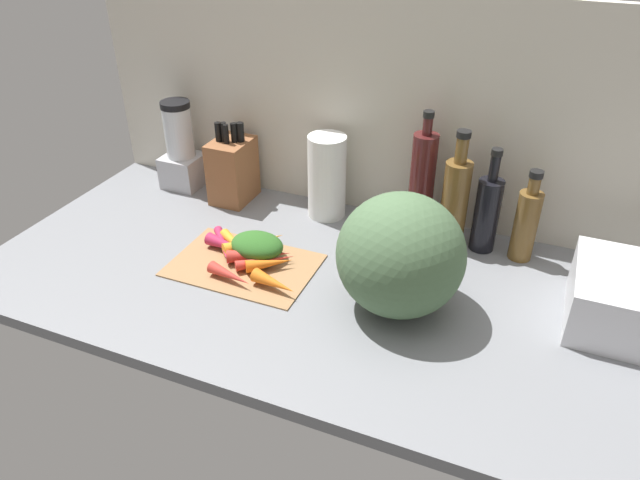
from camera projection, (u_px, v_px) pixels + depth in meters
ground_plane at (328, 285)px, 142.17cm from camera, size 170.00×80.00×3.00cm
wall_back at (383, 109)px, 155.49cm from camera, size 170.00×3.00×60.00cm
cutting_board at (244, 264)px, 146.20cm from camera, size 35.29×24.04×0.80cm
carrot_0 at (223, 246)px, 150.37cm from camera, size 12.75×14.74×2.32cm
carrot_1 at (269, 263)px, 143.06cm from camera, size 11.06×9.52×3.20cm
carrot_2 at (254, 243)px, 150.73cm from camera, size 13.22×14.67×3.57cm
carrot_3 at (260, 254)px, 146.34cm from camera, size 15.60×10.52×3.34cm
carrot_4 at (255, 254)px, 147.55cm from camera, size 13.10×8.79×2.20cm
carrot_5 at (265, 261)px, 144.39cm from camera, size 13.10×11.55×2.67cm
carrot_6 at (230, 275)px, 139.03cm from camera, size 12.37×5.61×3.07cm
carrot_7 at (240, 248)px, 149.21cm from camera, size 15.89×11.61×2.83cm
carrot_8 at (274, 283)px, 136.01cm from camera, size 12.06×5.88×3.48cm
carrot_9 at (230, 246)px, 149.36cm from camera, size 14.70×5.74×3.35cm
carrot_greens_pile at (257, 245)px, 147.57cm from camera, size 13.68×10.52×5.79cm
winter_squash at (400, 255)px, 125.82cm from camera, size 27.84×27.56×27.31cm
knife_block at (233, 169)px, 171.29cm from camera, size 10.34×13.66×23.91cm
blender_appliance at (181, 150)px, 178.01cm from camera, size 11.29×11.29×26.80cm
paper_towel_roll at (327, 177)px, 162.17cm from camera, size 10.54×10.54×23.60cm
bottle_0 at (422, 183)px, 152.70cm from camera, size 6.53×6.53×34.02cm
bottle_1 at (455, 201)px, 148.68cm from camera, size 6.81×6.81×31.31cm
bottle_2 at (487, 212)px, 147.83cm from camera, size 6.40×6.40×27.68cm
bottle_3 at (526, 223)px, 144.43cm from camera, size 5.84×5.84×24.06cm
dish_rack at (631, 301)px, 124.15cm from camera, size 24.08×24.84×12.72cm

